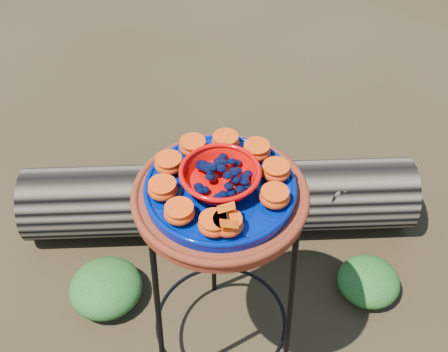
{
  "coord_description": "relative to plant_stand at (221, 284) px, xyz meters",
  "views": [
    {
      "loc": [
        -0.1,
        -0.91,
        1.71
      ],
      "look_at": [
        0.01,
        0.0,
        0.79
      ],
      "focal_mm": 45.0,
      "sensor_mm": 36.0,
      "label": 1
    }
  ],
  "objects": [
    {
      "name": "foliage_right",
      "position": [
        0.54,
        0.15,
        -0.3
      ],
      "size": [
        0.22,
        0.22,
        0.11
      ],
      "primitive_type": "ellipsoid",
      "color": "#154216",
      "rests_on": "ground"
    },
    {
      "name": "cobalt_plate",
      "position": [
        0.0,
        0.0,
        0.4
      ],
      "size": [
        0.36,
        0.36,
        0.02
      ],
      "primitive_type": "cylinder",
      "color": "#000F3D",
      "rests_on": "terracotta_saucer"
    },
    {
      "name": "butterfly",
      "position": [
        0.0,
        -0.13,
        0.45
      ],
      "size": [
        0.08,
        0.05,
        0.01
      ],
      "primitive_type": null,
      "rotation": [
        0.0,
        0.0,
        -0.0
      ],
      "color": "#BB3D04",
      "rests_on": "orange_half_0"
    },
    {
      "name": "terracotta_saucer",
      "position": [
        0.0,
        0.0,
        0.37
      ],
      "size": [
        0.42,
        0.42,
        0.03
      ],
      "primitive_type": "cylinder",
      "color": "#5F2314",
      "rests_on": "plant_stand"
    },
    {
      "name": "orange_half_3",
      "position": [
        0.1,
        0.09,
        0.43
      ],
      "size": [
        0.07,
        0.07,
        0.04
      ],
      "primitive_type": "ellipsoid",
      "color": "#B33D00",
      "rests_on": "cobalt_plate"
    },
    {
      "name": "orange_half_5",
      "position": [
        -0.05,
        0.12,
        0.43
      ],
      "size": [
        0.07,
        0.07,
        0.04
      ],
      "primitive_type": "ellipsoid",
      "color": "#B33D00",
      "rests_on": "cobalt_plate"
    },
    {
      "name": "orange_half_7",
      "position": [
        -0.13,
        -0.01,
        0.43
      ],
      "size": [
        0.07,
        0.07,
        0.04
      ],
      "primitive_type": "ellipsoid",
      "color": "#B33D00",
      "rests_on": "cobalt_plate"
    },
    {
      "name": "plant_stand",
      "position": [
        0.0,
        0.0,
        0.0
      ],
      "size": [
        0.44,
        0.44,
        0.7
      ],
      "primitive_type": null,
      "color": "black",
      "rests_on": "ground"
    },
    {
      "name": "orange_half_8",
      "position": [
        -0.1,
        -0.09,
        0.43
      ],
      "size": [
        0.07,
        0.07,
        0.04
      ],
      "primitive_type": "ellipsoid",
      "color": "#B33D00",
      "rests_on": "cobalt_plate"
    },
    {
      "name": "glass_gems",
      "position": [
        0.0,
        0.0,
        0.47
      ],
      "size": [
        0.14,
        0.14,
        0.02
      ],
      "primitive_type": null,
      "color": "black",
      "rests_on": "red_bowl"
    },
    {
      "name": "orange_half_2",
      "position": [
        0.13,
        0.01,
        0.43
      ],
      "size": [
        0.07,
        0.07,
        0.04
      ],
      "primitive_type": "ellipsoid",
      "color": "#B33D00",
      "rests_on": "cobalt_plate"
    },
    {
      "name": "foliage_left",
      "position": [
        -0.38,
        0.23,
        -0.29
      ],
      "size": [
        0.25,
        0.25,
        0.13
      ],
      "primitive_type": "ellipsoid",
      "color": "#154216",
      "rests_on": "ground"
    },
    {
      "name": "driftwood_log",
      "position": [
        0.05,
        0.53,
        -0.21
      ],
      "size": [
        1.48,
        0.49,
        0.27
      ],
      "primitive_type": null,
      "rotation": [
        0.0,
        0.0,
        -0.08
      ],
      "color": "black",
      "rests_on": "ground"
    },
    {
      "name": "orange_half_4",
      "position": [
        0.03,
        0.13,
        0.43
      ],
      "size": [
        0.07,
        0.07,
        0.04
      ],
      "primitive_type": "ellipsoid",
      "color": "#B33D00",
      "rests_on": "cobalt_plate"
    },
    {
      "name": "orange_half_1",
      "position": [
        0.12,
        -0.07,
        0.43
      ],
      "size": [
        0.07,
        0.07,
        0.04
      ],
      "primitive_type": "ellipsoid",
      "color": "#B33D00",
      "rests_on": "cobalt_plate"
    },
    {
      "name": "orange_half_9",
      "position": [
        -0.03,
        -0.13,
        0.43
      ],
      "size": [
        0.07,
        0.07,
        0.04
      ],
      "primitive_type": "ellipsoid",
      "color": "#B33D00",
      "rests_on": "cobalt_plate"
    },
    {
      "name": "foliage_back",
      "position": [
        -0.12,
        0.5,
        -0.28
      ],
      "size": [
        0.27,
        0.27,
        0.14
      ],
      "primitive_type": "ellipsoid",
      "color": "#154216",
      "rests_on": "ground"
    },
    {
      "name": "ground",
      "position": [
        0.0,
        0.0,
        -0.35
      ],
      "size": [
        60.0,
        60.0,
        0.0
      ],
      "primitive_type": "plane",
      "color": "black"
    },
    {
      "name": "red_bowl",
      "position": [
        0.0,
        0.0,
        0.43
      ],
      "size": [
        0.18,
        0.18,
        0.05
      ],
      "primitive_type": null,
      "color": "#D10603",
      "rests_on": "cobalt_plate"
    },
    {
      "name": "orange_half_0",
      "position": [
        0.0,
        -0.13,
        0.43
      ],
      "size": [
        0.07,
        0.07,
        0.04
      ],
      "primitive_type": "ellipsoid",
      "color": "#B33D00",
      "rests_on": "cobalt_plate"
    },
    {
      "name": "orange_half_6",
      "position": [
        -0.12,
        0.07,
        0.43
      ],
      "size": [
        0.07,
        0.07,
        0.04
      ],
      "primitive_type": "ellipsoid",
      "color": "#B33D00",
      "rests_on": "cobalt_plate"
    }
  ]
}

